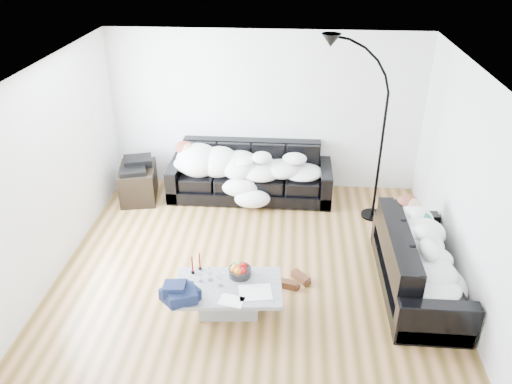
# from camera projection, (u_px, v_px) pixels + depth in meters

# --- Properties ---
(ground) EXTENTS (5.00, 5.00, 0.00)m
(ground) POSITION_uv_depth(u_px,v_px,m) (254.00, 261.00, 6.69)
(ground) COLOR brown
(ground) RESTS_ON ground
(wall_back) EXTENTS (5.00, 0.02, 2.60)m
(wall_back) POSITION_uv_depth(u_px,v_px,m) (265.00, 112.00, 8.03)
(wall_back) COLOR silver
(wall_back) RESTS_ON ground
(wall_left) EXTENTS (0.02, 4.50, 2.60)m
(wall_left) POSITION_uv_depth(u_px,v_px,m) (55.00, 168.00, 6.23)
(wall_left) COLOR silver
(wall_left) RESTS_ON ground
(wall_right) EXTENTS (0.02, 4.50, 2.60)m
(wall_right) POSITION_uv_depth(u_px,v_px,m) (465.00, 183.00, 5.89)
(wall_right) COLOR silver
(wall_right) RESTS_ON ground
(ceiling) EXTENTS (5.00, 5.00, 0.00)m
(ceiling) POSITION_uv_depth(u_px,v_px,m) (254.00, 69.00, 5.44)
(ceiling) COLOR white
(ceiling) RESTS_ON ground
(sofa_back) EXTENTS (2.62, 0.91, 0.86)m
(sofa_back) POSITION_uv_depth(u_px,v_px,m) (250.00, 172.00, 8.07)
(sofa_back) COLOR black
(sofa_back) RESTS_ON ground
(sofa_right) EXTENTS (0.86, 2.00, 0.81)m
(sofa_right) POSITION_uv_depth(u_px,v_px,m) (420.00, 261.00, 6.02)
(sofa_right) COLOR black
(sofa_right) RESTS_ON ground
(sleeper_back) EXTENTS (2.22, 0.77, 0.44)m
(sleeper_back) POSITION_uv_depth(u_px,v_px,m) (250.00, 162.00, 7.93)
(sleeper_back) COLOR white
(sleeper_back) RESTS_ON sofa_back
(sleeper_right) EXTENTS (0.73, 1.72, 0.42)m
(sleeper_right) POSITION_uv_depth(u_px,v_px,m) (423.00, 246.00, 5.92)
(sleeper_right) COLOR white
(sleeper_right) RESTS_ON sofa_right
(teal_cushion) EXTENTS (0.42, 0.38, 0.20)m
(teal_cushion) POSITION_uv_depth(u_px,v_px,m) (409.00, 212.00, 6.42)
(teal_cushion) COLOR #0E6352
(teal_cushion) RESTS_ON sofa_right
(coffee_table) EXTENTS (1.28, 0.81, 0.36)m
(coffee_table) POSITION_uv_depth(u_px,v_px,m) (229.00, 298.00, 5.78)
(coffee_table) COLOR #939699
(coffee_table) RESTS_ON ground
(fruit_bowl) EXTENTS (0.34, 0.34, 0.16)m
(fruit_bowl) POSITION_uv_depth(u_px,v_px,m) (240.00, 270.00, 5.82)
(fruit_bowl) COLOR white
(fruit_bowl) RESTS_ON coffee_table
(wine_glass_a) EXTENTS (0.08, 0.08, 0.16)m
(wine_glass_a) POSITION_uv_depth(u_px,v_px,m) (210.00, 274.00, 5.75)
(wine_glass_a) COLOR white
(wine_glass_a) RESTS_ON coffee_table
(wine_glass_b) EXTENTS (0.07, 0.07, 0.15)m
(wine_glass_b) POSITION_uv_depth(u_px,v_px,m) (200.00, 276.00, 5.73)
(wine_glass_b) COLOR white
(wine_glass_b) RESTS_ON coffee_table
(wine_glass_c) EXTENTS (0.08, 0.08, 0.17)m
(wine_glass_c) POSITION_uv_depth(u_px,v_px,m) (220.00, 280.00, 5.65)
(wine_glass_c) COLOR white
(wine_glass_c) RESTS_ON coffee_table
(candle_left) EXTENTS (0.05, 0.05, 0.24)m
(candle_left) POSITION_uv_depth(u_px,v_px,m) (192.00, 265.00, 5.84)
(candle_left) COLOR maroon
(candle_left) RESTS_ON coffee_table
(candle_right) EXTENTS (0.05, 0.05, 0.23)m
(candle_right) POSITION_uv_depth(u_px,v_px,m) (200.00, 262.00, 5.91)
(candle_right) COLOR maroon
(candle_right) RESTS_ON coffee_table
(newspaper_a) EXTENTS (0.41, 0.34, 0.01)m
(newspaper_a) POSITION_uv_depth(u_px,v_px,m) (255.00, 292.00, 5.59)
(newspaper_a) COLOR silver
(newspaper_a) RESTS_ON coffee_table
(newspaper_b) EXTENTS (0.30, 0.24, 0.01)m
(newspaper_b) POSITION_uv_depth(u_px,v_px,m) (232.00, 301.00, 5.47)
(newspaper_b) COLOR silver
(newspaper_b) RESTS_ON coffee_table
(navy_jacket) EXTENTS (0.50, 0.47, 0.20)m
(navy_jacket) POSITION_uv_depth(u_px,v_px,m) (178.00, 287.00, 5.40)
(navy_jacket) COLOR black
(navy_jacket) RESTS_ON coffee_table
(shoes) EXTENTS (0.55, 0.49, 0.10)m
(shoes) POSITION_uv_depth(u_px,v_px,m) (293.00, 281.00, 6.26)
(shoes) COLOR #472311
(shoes) RESTS_ON ground
(av_cabinet) EXTENTS (0.68, 0.88, 0.54)m
(av_cabinet) POSITION_uv_depth(u_px,v_px,m) (138.00, 183.00, 8.09)
(av_cabinet) COLOR black
(av_cabinet) RESTS_ON ground
(stereo) EXTENTS (0.52, 0.46, 0.13)m
(stereo) POSITION_uv_depth(u_px,v_px,m) (136.00, 164.00, 7.93)
(stereo) COLOR black
(stereo) RESTS_ON av_cabinet
(floor_lamp) EXTENTS (0.92, 0.48, 2.40)m
(floor_lamp) POSITION_uv_depth(u_px,v_px,m) (382.00, 144.00, 7.13)
(floor_lamp) COLOR black
(floor_lamp) RESTS_ON ground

